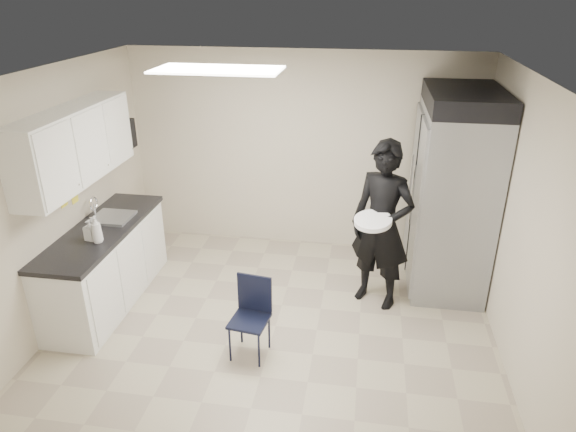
% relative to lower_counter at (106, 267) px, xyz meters
% --- Properties ---
extents(floor, '(4.50, 4.50, 0.00)m').
position_rel_lower_counter_xyz_m(floor, '(1.95, -0.20, -0.43)').
color(floor, tan).
rests_on(floor, ground).
extents(ceiling, '(4.50, 4.50, 0.00)m').
position_rel_lower_counter_xyz_m(ceiling, '(1.95, -0.20, 2.17)').
color(ceiling, silver).
rests_on(ceiling, back_wall).
extents(back_wall, '(4.50, 0.00, 4.50)m').
position_rel_lower_counter_xyz_m(back_wall, '(1.95, 1.80, 0.87)').
color(back_wall, beige).
rests_on(back_wall, floor).
extents(left_wall, '(0.00, 4.00, 4.00)m').
position_rel_lower_counter_xyz_m(left_wall, '(-0.30, -0.20, 0.87)').
color(left_wall, beige).
rests_on(left_wall, floor).
extents(right_wall, '(0.00, 4.00, 4.00)m').
position_rel_lower_counter_xyz_m(right_wall, '(4.20, -0.20, 0.87)').
color(right_wall, beige).
rests_on(right_wall, floor).
extents(ceiling_panel, '(1.20, 0.60, 0.02)m').
position_rel_lower_counter_xyz_m(ceiling_panel, '(1.35, 0.20, 2.14)').
color(ceiling_panel, white).
rests_on(ceiling_panel, ceiling).
extents(lower_counter, '(0.60, 1.90, 0.86)m').
position_rel_lower_counter_xyz_m(lower_counter, '(0.00, 0.00, 0.00)').
color(lower_counter, silver).
rests_on(lower_counter, floor).
extents(countertop, '(0.64, 1.95, 0.05)m').
position_rel_lower_counter_xyz_m(countertop, '(0.00, 0.00, 0.46)').
color(countertop, black).
rests_on(countertop, lower_counter).
extents(sink, '(0.42, 0.40, 0.14)m').
position_rel_lower_counter_xyz_m(sink, '(0.02, 0.25, 0.44)').
color(sink, gray).
rests_on(sink, countertop).
extents(faucet, '(0.02, 0.02, 0.24)m').
position_rel_lower_counter_xyz_m(faucet, '(-0.18, 0.25, 0.59)').
color(faucet, silver).
rests_on(faucet, countertop).
extents(upper_cabinets, '(0.35, 1.80, 0.75)m').
position_rel_lower_counter_xyz_m(upper_cabinets, '(-0.13, 0.00, 1.40)').
color(upper_cabinets, silver).
rests_on(upper_cabinets, left_wall).
extents(towel_dispenser, '(0.22, 0.30, 0.35)m').
position_rel_lower_counter_xyz_m(towel_dispenser, '(-0.19, 1.15, 1.19)').
color(towel_dispenser, black).
rests_on(towel_dispenser, left_wall).
extents(notice_sticker_left, '(0.00, 0.12, 0.07)m').
position_rel_lower_counter_xyz_m(notice_sticker_left, '(-0.29, -0.10, 0.79)').
color(notice_sticker_left, yellow).
rests_on(notice_sticker_left, left_wall).
extents(notice_sticker_right, '(0.00, 0.12, 0.07)m').
position_rel_lower_counter_xyz_m(notice_sticker_right, '(-0.29, 0.10, 0.75)').
color(notice_sticker_right, yellow).
rests_on(notice_sticker_right, left_wall).
extents(commercial_fridge, '(0.80, 1.35, 2.10)m').
position_rel_lower_counter_xyz_m(commercial_fridge, '(3.78, 1.07, 0.62)').
color(commercial_fridge, gray).
rests_on(commercial_fridge, floor).
extents(fridge_compressor, '(0.80, 1.35, 0.20)m').
position_rel_lower_counter_xyz_m(fridge_compressor, '(3.78, 1.07, 1.77)').
color(fridge_compressor, black).
rests_on(fridge_compressor, commercial_fridge).
extents(folding_chair, '(0.39, 0.39, 0.78)m').
position_rel_lower_counter_xyz_m(folding_chair, '(1.79, -0.68, -0.04)').
color(folding_chair, black).
rests_on(folding_chair, floor).
extents(man_tuxedo, '(0.82, 0.70, 1.88)m').
position_rel_lower_counter_xyz_m(man_tuxedo, '(3.00, 0.46, 0.51)').
color(man_tuxedo, black).
rests_on(man_tuxedo, floor).
extents(bucket_lid, '(0.51, 0.51, 0.05)m').
position_rel_lower_counter_xyz_m(bucket_lid, '(2.89, 0.24, 0.67)').
color(bucket_lid, silver).
rests_on(bucket_lid, man_tuxedo).
extents(soap_bottle_a, '(0.14, 0.14, 0.29)m').
position_rel_lower_counter_xyz_m(soap_bottle_a, '(0.14, -0.31, 0.62)').
color(soap_bottle_a, white).
rests_on(soap_bottle_a, countertop).
extents(soap_bottle_b, '(0.11, 0.12, 0.22)m').
position_rel_lower_counter_xyz_m(soap_bottle_b, '(0.05, -0.27, 0.59)').
color(soap_bottle_b, '#BABAC7').
rests_on(soap_bottle_b, countertop).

